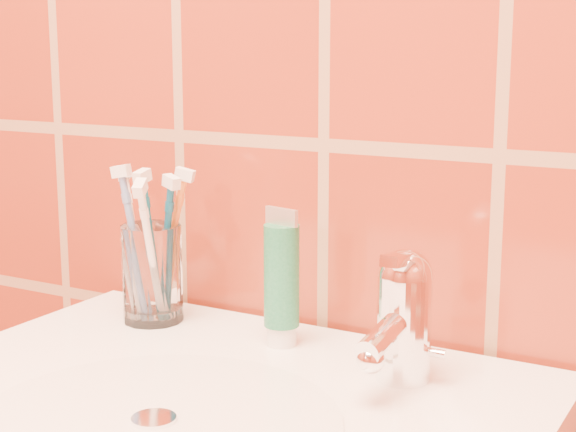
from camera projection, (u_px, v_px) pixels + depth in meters
The scene contains 9 objects.
glass_tumbler at pixel (152, 273), 0.94m from camera, with size 0.06×0.06×0.11m, color white.
toothpaste_tube at pixel (282, 282), 0.86m from camera, with size 0.04×0.04×0.14m.
faucet at pixel (403, 312), 0.77m from camera, with size 0.05×0.11×0.12m.
toothbrush_0 at pixel (166, 249), 0.93m from camera, with size 0.05×0.03×0.17m, color navy, non-canonical shape.
toothbrush_1 at pixel (170, 245), 0.94m from camera, with size 0.06×0.03×0.17m, color orange, non-canonical shape.
toothbrush_2 at pixel (151, 255), 0.91m from camera, with size 0.05×0.08×0.17m, color white, non-canonical shape.
toothbrush_3 at pixel (135, 244), 0.96m from camera, with size 0.08×0.06×0.17m, color white, non-canonical shape.
toothbrush_4 at pixel (151, 248), 0.92m from camera, with size 0.03×0.05×0.18m, color #0D556F, non-canonical shape.
toothbrush_5 at pixel (135, 245), 0.93m from camera, with size 0.05×0.03×0.18m, color #6B85BE, non-canonical shape.
Camera 1 is at (0.41, 0.40, 1.15)m, focal length 55.00 mm.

